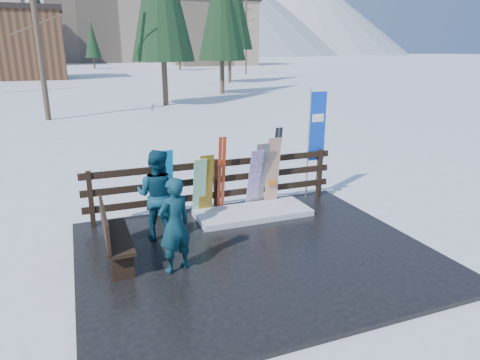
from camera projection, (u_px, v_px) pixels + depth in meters
name	position (u px, v px, depth m)	size (l,w,h in m)	color
ground	(255.00, 255.00, 7.56)	(700.00, 700.00, 0.00)	white
deck	(255.00, 253.00, 7.55)	(6.00, 5.00, 0.08)	black
fence	(216.00, 181.00, 9.31)	(5.60, 0.10, 1.15)	black
snow_patch	(253.00, 213.00, 9.16)	(2.44, 1.00, 0.12)	white
bench	(113.00, 234.00, 6.98)	(0.41, 1.50, 0.97)	black
snowboard_0	(167.00, 185.00, 8.69)	(0.26, 0.03, 1.54)	#0B8BCA
snowboard_1	(199.00, 187.00, 8.97)	(0.27, 0.03, 1.31)	white
snowboard_2	(206.00, 185.00, 9.01)	(0.29, 0.03, 1.37)	gold
snowboard_3	(254.00, 179.00, 9.38)	(0.28, 0.03, 1.42)	white
snowboard_4	(260.00, 176.00, 9.41)	(0.30, 0.03, 1.55)	black
snowboard_5	(272.00, 172.00, 9.51)	(0.31, 0.03, 1.60)	silver
ski_pair_a	(221.00, 175.00, 9.15)	(0.16, 0.26, 1.69)	#B53516
ski_pair_b	(275.00, 166.00, 9.57)	(0.17, 0.33, 1.81)	black
rental_flag	(315.00, 131.00, 9.93)	(0.45, 0.04, 2.60)	silver
person_front	(175.00, 225.00, 6.67)	(0.57, 0.37, 1.56)	#0D4945
person_back	(158.00, 195.00, 7.85)	(0.83, 0.64, 1.70)	#0F3C52
resort_buildings	(80.00, 24.00, 108.00)	(73.00, 87.60, 22.60)	tan
trees	(126.00, 28.00, 49.20)	(42.16, 68.66, 14.13)	#382B1E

